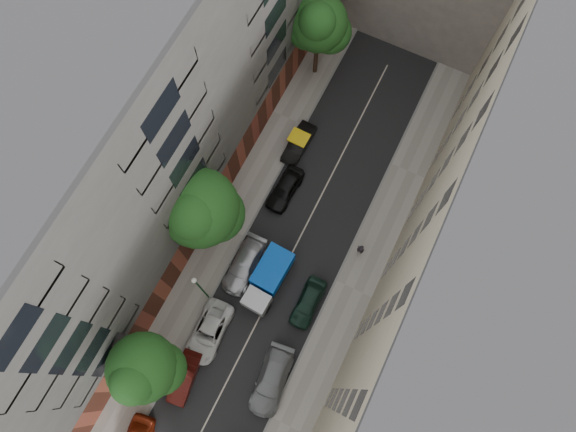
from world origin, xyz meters
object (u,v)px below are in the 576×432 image
Objects in this scene: car_right_2 at (308,302)px; tree_mid at (200,211)px; car_left_4 at (285,189)px; tree_near at (143,370)px; car_left_3 at (244,265)px; pedestrian at (361,249)px; car_left_5 at (299,143)px; tree_far at (319,26)px; car_left_2 at (209,332)px; lamp_post at (200,287)px; car_right_1 at (272,381)px; tarp_truck at (268,279)px; car_left_1 at (184,377)px.

tree_mid is (-9.14, 1.49, 5.52)m from car_right_2.
car_left_4 is 0.54× the size of tree_near.
car_left_3 is 9.06m from pedestrian.
car_left_5 is 0.45× the size of tree_far.
car_left_4 is at bearing 86.68° from car_left_2.
car_right_2 is (6.43, -11.60, 0.03)m from car_left_5.
lamp_post is at bearing 118.08° from car_left_2.
car_right_2 is at bearing -9.27° from tree_mid.
car_left_3 is at bearing -17.29° from tree_mid.
car_left_3 is 8.73m from car_right_1.
car_right_2 is at bearing 51.46° from tree_near.
lamp_post reaches higher than tarp_truck.
lamp_post is at bearing 87.11° from tree_near.
car_left_3 is at bearing 124.23° from car_right_1.
lamp_post reaches higher than car_left_4.
car_left_2 reaches higher than car_left_5.
car_right_1 is 3.11× the size of pedestrian.
pedestrian is (9.23, 14.68, -4.45)m from tree_near.
car_left_1 is at bearing -100.90° from tarp_truck.
tarp_truck is 11.00m from tree_near.
car_left_2 is at bearing 66.90° from tree_near.
tree_mid reaches higher than pedestrian.
car_left_2 is at bearing -109.40° from tarp_truck.
car_left_4 is at bearing 84.11° from tree_near.
car_left_1 is 5.10m from tree_near.
pedestrian is at bearing -11.75° from car_left_4.
tarp_truck is 2.29m from car_left_3.
tree_mid reaches higher than car_left_5.
car_left_5 is at bearing 93.05° from car_left_3.
tree_far is (-2.65, 23.96, 5.63)m from car_left_2.
lamp_post is at bearing -158.30° from car_right_2.
car_left_3 is at bearing -81.79° from tree_far.
car_left_4 is at bearing -77.39° from car_left_5.
tarp_truck is 11.83m from car_left_5.
lamp_post is at bearing 95.41° from car_left_1.
car_left_1 is at bearing -93.32° from car_left_2.
car_right_1 is 6.20m from car_right_2.
lamp_post is (-0.60, -14.51, 3.50)m from car_left_5.
tarp_truck reaches higher than car_left_3.
car_left_2 is 12.64m from car_left_4.
car_left_2 is 0.74× the size of lamp_post.
car_left_5 is at bearing 107.59° from tarp_truck.
tree_far is at bearing 87.54° from car_left_1.
car_left_1 is 0.80× the size of car_left_3.
car_right_1 is at bearing -24.83° from lamp_post.
car_left_5 is 9.30m from tree_far.
car_left_1 is at bearing -123.38° from car_right_2.
car_left_3 is 0.95× the size of car_right_1.
car_left_2 is at bearing -91.03° from car_left_3.
car_left_5 is (-0.80, 11.20, -0.04)m from car_left_3.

